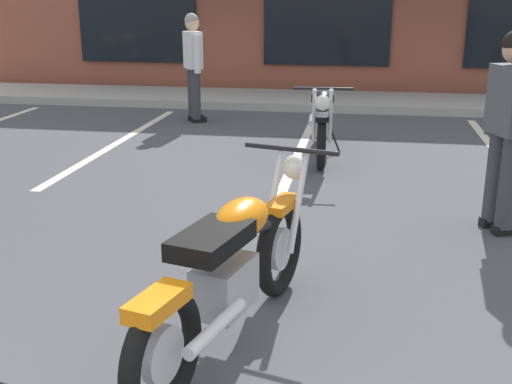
{
  "coord_description": "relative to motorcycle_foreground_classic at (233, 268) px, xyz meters",
  "views": [
    {
      "loc": [
        0.79,
        -1.02,
        1.93
      ],
      "look_at": [
        0.04,
        3.4,
        0.55
      ],
      "focal_mm": 44.93,
      "sensor_mm": 36.0,
      "label": 1
    }
  ],
  "objects": [
    {
      "name": "motorcycle_red_sportbike",
      "position": [
        0.18,
        4.63,
        0.0
      ],
      "size": [
        0.66,
        2.11,
        0.98
      ],
      "color": "black",
      "rests_on": "ground_plane"
    },
    {
      "name": "painted_stall_lines",
      "position": [
        -0.11,
        4.97,
        -0.46
      ],
      "size": [
        10.15,
        4.8,
        0.01
      ],
      "color": "silver",
      "rests_on": "ground_plane"
    },
    {
      "name": "person_by_back_row",
      "position": [
        1.85,
        2.18,
        0.49
      ],
      "size": [
        0.37,
        0.6,
        1.68
      ],
      "color": "black",
      "rests_on": "ground_plane"
    },
    {
      "name": "sidewalk_kerb",
      "position": [
        -0.11,
        8.57,
        -0.39
      ],
      "size": [
        22.0,
        1.8,
        0.14
      ],
      "primitive_type": "cube",
      "color": "#A8A59E",
      "rests_on": "ground_plane"
    },
    {
      "name": "ground_plane",
      "position": [
        -0.11,
        1.29,
        -0.46
      ],
      "size": [
        80.0,
        80.0,
        0.0
      ],
      "primitive_type": "plane",
      "color": "#47474C"
    },
    {
      "name": "person_in_black_shirt",
      "position": [
        -1.98,
        6.58,
        0.49
      ],
      "size": [
        0.41,
        0.57,
        1.68
      ],
      "color": "black",
      "rests_on": "ground_plane"
    },
    {
      "name": "brick_storefront_building",
      "position": [
        -0.11,
        12.68,
        1.29
      ],
      "size": [
        14.56,
        6.75,
        3.5
      ],
      "color": "brown",
      "rests_on": "ground_plane"
    },
    {
      "name": "motorcycle_foreground_classic",
      "position": [
        0.0,
        0.0,
        0.0
      ],
      "size": [
        0.87,
        2.07,
        0.98
      ],
      "color": "black",
      "rests_on": "ground_plane"
    }
  ]
}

